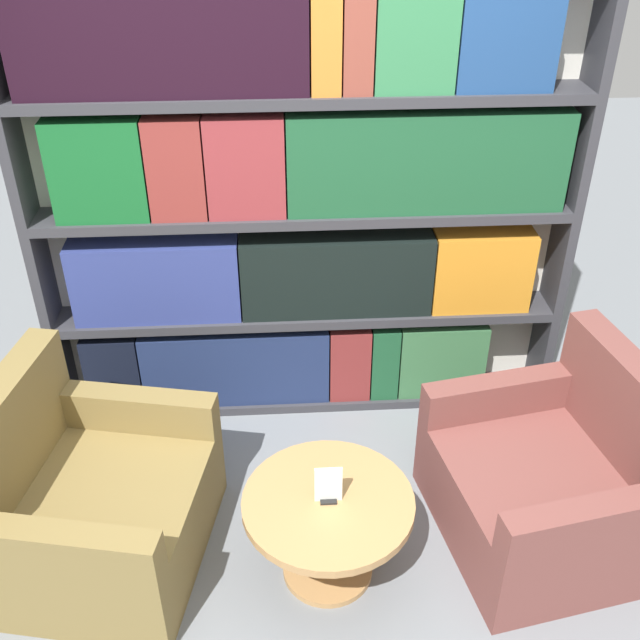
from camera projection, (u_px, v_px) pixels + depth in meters
name	position (u px, v px, depth m)	size (l,w,h in m)	color
ground_plane	(322.00, 600.00, 3.23)	(14.00, 14.00, 0.00)	slate
bookshelf	(300.00, 214.00, 3.76)	(2.74, 0.30, 2.35)	silver
armchair_left	(91.00, 505.00, 3.29)	(1.03, 1.09, 0.89)	olive
armchair_right	(552.00, 483.00, 3.40)	(1.02, 1.08, 0.89)	brown
coffee_table	(328.00, 521.00, 3.18)	(0.73, 0.73, 0.45)	#AD7F4C
table_sign	(328.00, 487.00, 3.07)	(0.11, 0.06, 0.18)	black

